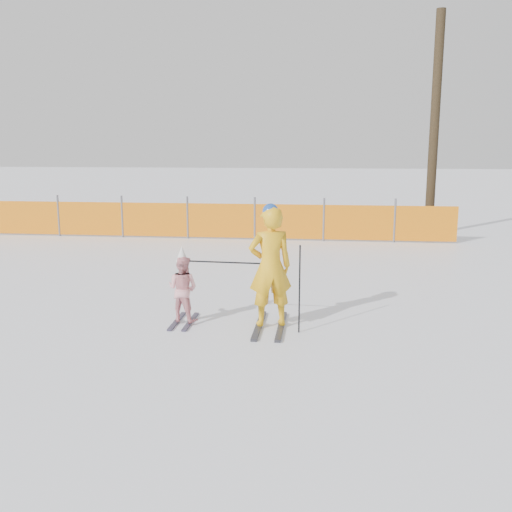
# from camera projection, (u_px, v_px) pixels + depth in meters

# --- Properties ---
(ground) EXTENTS (120.00, 120.00, 0.00)m
(ground) POSITION_uv_depth(u_px,v_px,m) (252.00, 326.00, 8.77)
(ground) COLOR white
(ground) RESTS_ON ground
(adult) EXTENTS (0.76, 1.39, 1.89)m
(adult) POSITION_uv_depth(u_px,v_px,m) (270.00, 267.00, 8.53)
(adult) COLOR black
(adult) RESTS_ON ground
(child) EXTENTS (0.59, 0.91, 1.22)m
(child) POSITION_uv_depth(u_px,v_px,m) (183.00, 288.00, 8.84)
(child) COLOR black
(child) RESTS_ON ground
(ski_poles) EXTENTS (1.71, 0.29, 1.32)m
(ski_poles) POSITION_uv_depth(u_px,v_px,m) (265.00, 277.00, 8.48)
(ski_poles) COLOR black
(ski_poles) RESTS_ON ground
(safety_fence) EXTENTS (17.76, 0.06, 1.25)m
(safety_fence) POSITION_uv_depth(u_px,v_px,m) (148.00, 219.00, 16.98)
(safety_fence) COLOR #595960
(safety_fence) RESTS_ON ground
(tree_trunks) EXTENTS (3.91, 0.90, 6.61)m
(tree_trunks) POSITION_uv_depth(u_px,v_px,m) (477.00, 136.00, 17.23)
(tree_trunks) COLOR #312516
(tree_trunks) RESTS_ON ground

